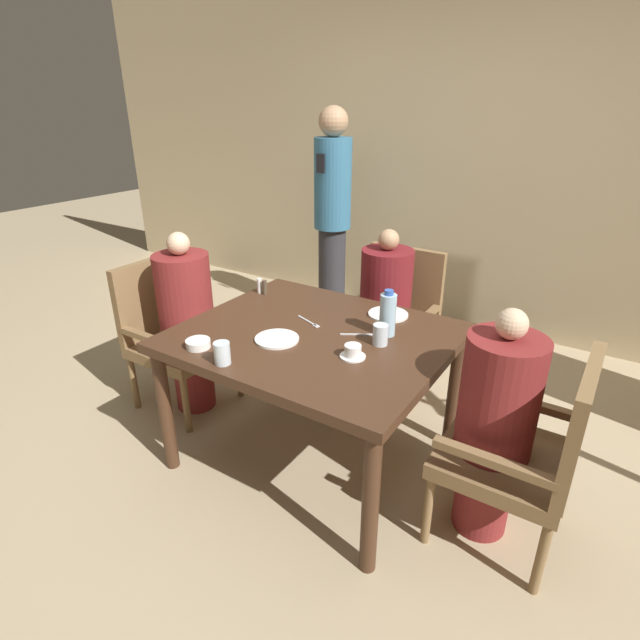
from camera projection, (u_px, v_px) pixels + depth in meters
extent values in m
plane|color=tan|center=(315.00, 453.00, 2.76)|extent=(16.00, 16.00, 0.00)
cube|color=#C6B289|center=(469.00, 154.00, 3.88)|extent=(8.00, 0.06, 2.80)
cube|color=#422819|center=(314.00, 338.00, 2.47)|extent=(1.29, 1.10, 0.05)
cylinder|color=#422819|center=(165.00, 411.00, 2.54)|extent=(0.07, 0.07, 0.69)
cylinder|color=#422819|center=(370.00, 504.00, 1.96)|extent=(0.07, 0.07, 0.69)
cylinder|color=#422819|center=(281.00, 339.00, 3.29)|extent=(0.07, 0.07, 0.69)
cylinder|color=#422819|center=(454.00, 391.00, 2.71)|extent=(0.07, 0.07, 0.69)
cube|color=brown|center=(184.00, 347.00, 3.08)|extent=(0.52, 0.52, 0.07)
cube|color=brown|center=(152.00, 297.00, 3.09)|extent=(0.05, 0.52, 0.48)
cube|color=brown|center=(209.00, 311.00, 3.20)|extent=(0.47, 0.04, 0.04)
cube|color=brown|center=(149.00, 339.00, 2.83)|extent=(0.47, 0.04, 0.04)
cylinder|color=brown|center=(239.00, 371.00, 3.23)|extent=(0.04, 0.04, 0.36)
cylinder|color=brown|center=(186.00, 405.00, 2.88)|extent=(0.04, 0.04, 0.36)
cylinder|color=brown|center=(189.00, 353.00, 3.46)|extent=(0.04, 0.04, 0.36)
cylinder|color=brown|center=(134.00, 382.00, 3.11)|extent=(0.04, 0.04, 0.36)
cylinder|color=maroon|center=(194.00, 375.00, 3.12)|extent=(0.24, 0.24, 0.43)
cylinder|color=maroon|center=(185.00, 301.00, 2.92)|extent=(0.32, 0.32, 0.56)
sphere|color=beige|center=(178.00, 243.00, 2.78)|extent=(0.13, 0.13, 0.13)
cube|color=brown|center=(387.00, 332.00, 3.27)|extent=(0.52, 0.52, 0.07)
cube|color=brown|center=(405.00, 282.00, 3.34)|extent=(0.52, 0.05, 0.48)
cube|color=brown|center=(424.00, 319.00, 3.09)|extent=(0.04, 0.47, 0.04)
cube|color=brown|center=(356.00, 303.00, 3.32)|extent=(0.04, 0.47, 0.04)
cylinder|color=brown|center=(403.00, 386.00, 3.07)|extent=(0.04, 0.04, 0.36)
cylinder|color=brown|center=(339.00, 366.00, 3.29)|extent=(0.04, 0.04, 0.36)
cylinder|color=brown|center=(431.00, 356.00, 3.42)|extent=(0.04, 0.04, 0.36)
cylinder|color=brown|center=(371.00, 340.00, 3.65)|extent=(0.04, 0.04, 0.36)
cylinder|color=maroon|center=(382.00, 360.00, 3.30)|extent=(0.24, 0.24, 0.43)
cylinder|color=maroon|center=(386.00, 292.00, 3.10)|extent=(0.32, 0.32, 0.54)
sphere|color=tan|center=(389.00, 240.00, 2.96)|extent=(0.13, 0.13, 0.13)
cube|color=brown|center=(504.00, 459.00, 2.12)|extent=(0.52, 0.52, 0.07)
cube|color=brown|center=(579.00, 424.00, 1.89)|extent=(0.05, 0.52, 0.48)
cube|color=brown|center=(493.00, 462.00, 1.87)|extent=(0.47, 0.04, 0.04)
cube|color=brown|center=(523.00, 402.00, 2.24)|extent=(0.47, 0.04, 0.04)
cylinder|color=brown|center=(428.00, 510.00, 2.15)|extent=(0.04, 0.04, 0.36)
cylinder|color=brown|center=(462.00, 451.00, 2.50)|extent=(0.04, 0.04, 0.36)
cylinder|color=brown|center=(541.00, 558.00, 1.92)|extent=(0.04, 0.04, 0.36)
cylinder|color=brown|center=(561.00, 487.00, 2.27)|extent=(0.04, 0.04, 0.36)
cylinder|color=maroon|center=(484.00, 487.00, 2.23)|extent=(0.24, 0.24, 0.43)
cylinder|color=maroon|center=(499.00, 396.00, 2.03)|extent=(0.32, 0.32, 0.52)
sphere|color=beige|center=(512.00, 324.00, 1.90)|extent=(0.12, 0.12, 0.12)
cylinder|color=#2D2D33|center=(332.00, 275.00, 4.27)|extent=(0.23, 0.23, 0.82)
cylinder|color=teal|center=(333.00, 184.00, 3.96)|extent=(0.30, 0.30, 0.70)
sphere|color=tan|center=(333.00, 121.00, 3.77)|extent=(0.23, 0.23, 0.23)
cube|color=black|center=(321.00, 163.00, 3.75)|extent=(0.07, 0.01, 0.14)
cylinder|color=white|center=(277.00, 339.00, 2.39)|extent=(0.21, 0.21, 0.01)
cylinder|color=white|center=(388.00, 314.00, 2.66)|extent=(0.21, 0.21, 0.01)
cylinder|color=white|center=(353.00, 356.00, 2.23)|extent=(0.12, 0.12, 0.01)
cylinder|color=white|center=(353.00, 350.00, 2.22)|extent=(0.08, 0.08, 0.05)
cylinder|color=white|center=(198.00, 344.00, 2.31)|extent=(0.11, 0.11, 0.04)
cylinder|color=#A3C6DB|center=(388.00, 315.00, 2.40)|extent=(0.08, 0.08, 0.21)
cylinder|color=#3359B2|center=(389.00, 292.00, 2.36)|extent=(0.04, 0.04, 0.02)
cylinder|color=silver|center=(222.00, 353.00, 2.16)|extent=(0.07, 0.07, 0.10)
cylinder|color=silver|center=(380.00, 335.00, 2.33)|extent=(0.07, 0.07, 0.10)
cylinder|color=white|center=(259.00, 286.00, 2.95)|extent=(0.03, 0.03, 0.09)
cylinder|color=#4C3D2D|center=(265.00, 287.00, 2.93)|extent=(0.03, 0.03, 0.08)
cube|color=silver|center=(307.00, 321.00, 2.59)|extent=(0.15, 0.06, 0.00)
cube|color=silver|center=(316.00, 326.00, 2.53)|extent=(0.04, 0.03, 0.00)
cube|color=silver|center=(356.00, 334.00, 2.44)|extent=(0.14, 0.09, 0.00)
cube|color=silver|center=(373.00, 335.00, 2.44)|extent=(0.06, 0.04, 0.00)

